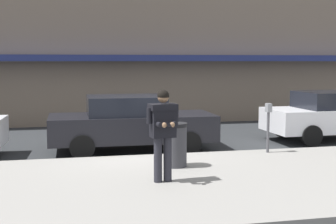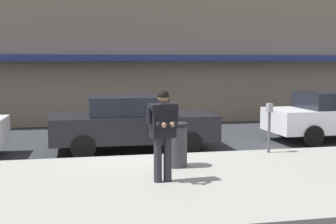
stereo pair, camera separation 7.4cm
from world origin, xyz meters
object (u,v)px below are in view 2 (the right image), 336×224
parking_meter (269,121)px  trash_bin (175,145)px  parked_sedan_mid (132,123)px  man_texting_on_phone (163,125)px

parking_meter → trash_bin: bearing=-158.9°
parking_meter → parked_sedan_mid: bearing=153.8°
trash_bin → man_texting_on_phone: bearing=-113.2°
parked_sedan_mid → parking_meter: parked_sedan_mid is taller
parking_meter → trash_bin: parking_meter is taller
parked_sedan_mid → man_texting_on_phone: size_ratio=2.50×
parked_sedan_mid → parking_meter: bearing=-26.2°
man_texting_on_phone → trash_bin: bearing=66.8°
parked_sedan_mid → man_texting_on_phone: (0.08, -3.94, 0.46)m
man_texting_on_phone → parking_meter: man_texting_on_phone is taller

